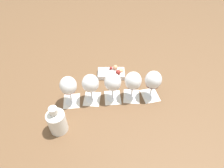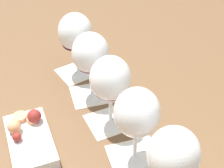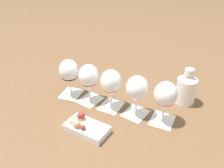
{
  "view_description": "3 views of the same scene",
  "coord_description": "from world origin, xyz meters",
  "px_view_note": "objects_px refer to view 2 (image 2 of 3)",
  "views": [
    {
      "loc": [
        0.15,
        -0.77,
        0.93
      ],
      "look_at": [
        -0.0,
        0.0,
        0.12
      ],
      "focal_mm": 32.0,
      "sensor_mm": 36.0,
      "label": 1
    },
    {
      "loc": [
        -0.61,
        0.1,
        0.61
      ],
      "look_at": [
        -0.0,
        0.0,
        0.12
      ],
      "focal_mm": 55.0,
      "sensor_mm": 36.0,
      "label": 2
    },
    {
      "loc": [
        -0.63,
        0.67,
        0.66
      ],
      "look_at": [
        -0.0,
        0.0,
        0.12
      ],
      "focal_mm": 38.0,
      "sensor_mm": 36.0,
      "label": 3
    }
  ],
  "objects_px": {
    "wine_glass_3": "(91,56)",
    "snack_dish": "(29,138)",
    "wine_glass_0": "(173,158)",
    "wine_glass_2": "(110,80)",
    "wine_glass_1": "(137,116)",
    "wine_glass_4": "(76,35)"
  },
  "relations": [
    {
      "from": "wine_glass_0",
      "to": "wine_glass_4",
      "type": "bearing_deg",
      "value": 16.77
    },
    {
      "from": "wine_glass_1",
      "to": "wine_glass_2",
      "type": "bearing_deg",
      "value": 15.76
    },
    {
      "from": "wine_glass_3",
      "to": "snack_dish",
      "type": "xyz_separation_m",
      "value": [
        -0.15,
        0.16,
        -0.11
      ]
    },
    {
      "from": "wine_glass_0",
      "to": "snack_dish",
      "type": "bearing_deg",
      "value": 54.76
    },
    {
      "from": "wine_glass_0",
      "to": "wine_glass_2",
      "type": "bearing_deg",
      "value": 17.51
    },
    {
      "from": "wine_glass_0",
      "to": "wine_glass_3",
      "type": "height_order",
      "value": "same"
    },
    {
      "from": "wine_glass_1",
      "to": "wine_glass_2",
      "type": "xyz_separation_m",
      "value": [
        0.12,
        0.04,
        -0.0
      ]
    },
    {
      "from": "wine_glass_1",
      "to": "wine_glass_4",
      "type": "relative_size",
      "value": 1.0
    },
    {
      "from": "wine_glass_0",
      "to": "wine_glass_4",
      "type": "distance_m",
      "value": 0.48
    },
    {
      "from": "wine_glass_4",
      "to": "wine_glass_0",
      "type": "bearing_deg",
      "value": -163.23
    },
    {
      "from": "wine_glass_4",
      "to": "wine_glass_1",
      "type": "bearing_deg",
      "value": -164.11
    },
    {
      "from": "snack_dish",
      "to": "wine_glass_4",
      "type": "bearing_deg",
      "value": -26.83
    },
    {
      "from": "wine_glass_0",
      "to": "wine_glass_2",
      "type": "xyz_separation_m",
      "value": [
        0.24,
        0.08,
        -0.0
      ]
    },
    {
      "from": "wine_glass_2",
      "to": "wine_glass_3",
      "type": "relative_size",
      "value": 1.0
    },
    {
      "from": "wine_glass_0",
      "to": "wine_glass_1",
      "type": "bearing_deg",
      "value": 19.36
    },
    {
      "from": "wine_glass_3",
      "to": "wine_glass_4",
      "type": "relative_size",
      "value": 1.0
    },
    {
      "from": "wine_glass_1",
      "to": "snack_dish",
      "type": "xyz_separation_m",
      "value": [
        0.08,
        0.23,
        -0.11
      ]
    },
    {
      "from": "wine_glass_1",
      "to": "snack_dish",
      "type": "distance_m",
      "value": 0.27
    },
    {
      "from": "wine_glass_1",
      "to": "snack_dish",
      "type": "bearing_deg",
      "value": 71.63
    },
    {
      "from": "wine_glass_0",
      "to": "wine_glass_4",
      "type": "relative_size",
      "value": 1.0
    },
    {
      "from": "wine_glass_2",
      "to": "wine_glass_3",
      "type": "distance_m",
      "value": 0.11
    },
    {
      "from": "wine_glass_1",
      "to": "wine_glass_0",
      "type": "bearing_deg",
      "value": -160.64
    }
  ]
}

